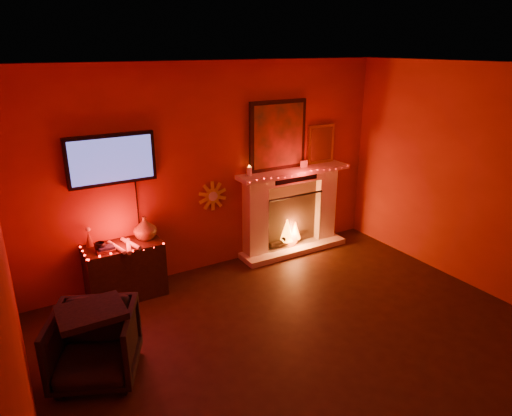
# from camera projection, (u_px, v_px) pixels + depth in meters

# --- Properties ---
(room) EXTENTS (5.00, 5.00, 5.00)m
(room) POSITION_uv_depth(u_px,v_px,m) (342.00, 234.00, 3.88)
(room) COLOR black
(room) RESTS_ON ground
(floor) EXTENTS (5.00, 5.00, 0.00)m
(floor) POSITION_uv_depth(u_px,v_px,m) (333.00, 365.00, 4.33)
(floor) COLOR black
(floor) RESTS_ON ground
(fireplace) EXTENTS (1.72, 0.40, 2.18)m
(fireplace) POSITION_uv_depth(u_px,v_px,m) (291.00, 203.00, 6.57)
(fireplace) COLOR beige
(fireplace) RESTS_ON floor
(tv) EXTENTS (1.00, 0.07, 1.24)m
(tv) POSITION_uv_depth(u_px,v_px,m) (112.00, 160.00, 5.15)
(tv) COLOR black
(tv) RESTS_ON room
(sunburst_clock) EXTENTS (0.40, 0.03, 0.40)m
(sunburst_clock) POSITION_uv_depth(u_px,v_px,m) (213.00, 196.00, 5.98)
(sunburst_clock) COLOR gold
(sunburst_clock) RESTS_ON room
(console_table) EXTENTS (0.89, 0.54, 0.96)m
(console_table) POSITION_uv_depth(u_px,v_px,m) (126.00, 267.00, 5.41)
(console_table) COLOR black
(console_table) RESTS_ON floor
(armchair) EXTENTS (0.96, 0.97, 0.67)m
(armchair) POSITION_uv_depth(u_px,v_px,m) (95.00, 345.00, 4.08)
(armchair) COLOR black
(armchair) RESTS_ON floor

